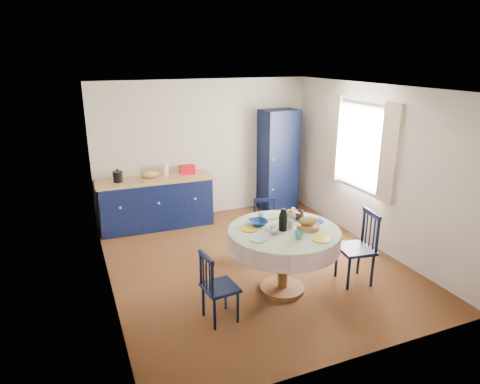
% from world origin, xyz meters
% --- Properties ---
extents(floor, '(4.50, 4.50, 0.00)m').
position_xyz_m(floor, '(0.00, 0.00, 0.00)').
color(floor, black).
rests_on(floor, ground).
extents(ceiling, '(4.50, 4.50, 0.00)m').
position_xyz_m(ceiling, '(0.00, 0.00, 2.50)').
color(ceiling, white).
rests_on(ceiling, wall_back).
extents(wall_back, '(4.00, 0.02, 2.50)m').
position_xyz_m(wall_back, '(0.00, 2.25, 1.25)').
color(wall_back, beige).
rests_on(wall_back, floor).
extents(wall_left, '(0.02, 4.50, 2.50)m').
position_xyz_m(wall_left, '(-2.00, 0.00, 1.25)').
color(wall_left, beige).
rests_on(wall_left, floor).
extents(wall_right, '(0.02, 4.50, 2.50)m').
position_xyz_m(wall_right, '(2.00, 0.00, 1.25)').
color(wall_right, beige).
rests_on(wall_right, floor).
extents(window, '(0.10, 1.74, 1.45)m').
position_xyz_m(window, '(1.95, 0.30, 1.52)').
color(window, white).
rests_on(window, wall_right).
extents(kitchen_counter, '(1.98, 0.66, 1.12)m').
position_xyz_m(kitchen_counter, '(-1.00, 1.96, 0.46)').
color(kitchen_counter, black).
rests_on(kitchen_counter, floor).
extents(pantry_cabinet, '(0.71, 0.53, 1.93)m').
position_xyz_m(pantry_cabinet, '(1.40, 2.00, 0.97)').
color(pantry_cabinet, black).
rests_on(pantry_cabinet, floor).
extents(dining_table, '(1.39, 1.39, 1.12)m').
position_xyz_m(dining_table, '(0.04, -0.81, 0.72)').
color(dining_table, brown).
rests_on(dining_table, floor).
extents(chair_left, '(0.40, 0.42, 0.85)m').
position_xyz_m(chair_left, '(-0.96, -1.11, 0.43)').
color(chair_left, black).
rests_on(chair_left, floor).
extents(chair_far, '(0.44, 0.43, 0.86)m').
position_xyz_m(chair_far, '(0.29, 0.19, 0.44)').
color(chair_far, black).
rests_on(chair_far, floor).
extents(chair_right, '(0.48, 0.50, 0.98)m').
position_xyz_m(chair_right, '(1.06, -0.98, 0.50)').
color(chair_right, black).
rests_on(chair_right, floor).
extents(mug_a, '(0.11, 0.11, 0.09)m').
position_xyz_m(mug_a, '(-0.14, -0.86, 0.89)').
color(mug_a, silver).
rests_on(mug_a, dining_table).
extents(mug_b, '(0.10, 0.10, 0.09)m').
position_xyz_m(mug_b, '(0.06, -1.11, 0.89)').
color(mug_b, teal).
rests_on(mug_b, dining_table).
extents(mug_c, '(0.13, 0.13, 0.10)m').
position_xyz_m(mug_c, '(0.37, -0.58, 0.90)').
color(mug_c, black).
rests_on(mug_c, dining_table).
extents(mug_d, '(0.10, 0.10, 0.09)m').
position_xyz_m(mug_d, '(-0.10, -0.40, 0.89)').
color(mug_d, silver).
rests_on(mug_d, dining_table).
extents(cobalt_bowl, '(0.25, 0.25, 0.06)m').
position_xyz_m(cobalt_bowl, '(-0.21, -0.54, 0.87)').
color(cobalt_bowl, navy).
rests_on(cobalt_bowl, dining_table).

